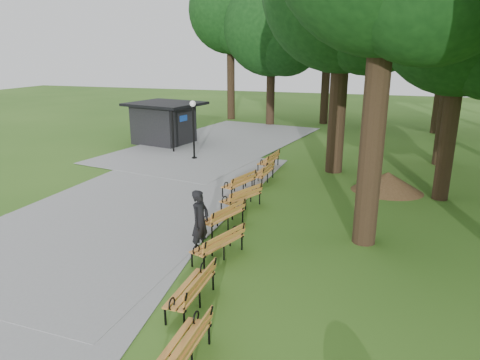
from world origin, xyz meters
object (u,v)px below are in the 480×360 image
(dirt_mound, at_px, (387,182))
(lawn_tree_1, at_px, (465,11))
(bench_2, at_px, (218,244))
(bench_7, at_px, (268,161))
(lamp_post, at_px, (193,117))
(person, at_px, (200,222))
(bench_5, at_px, (239,183))
(bench_0, at_px, (180,349))
(bench_4, at_px, (241,197))
(bench_1, at_px, (190,289))
(bench_3, at_px, (223,216))
(kiosk, at_px, (164,123))
(bench_6, at_px, (263,173))

(dirt_mound, xyz_separation_m, lawn_tree_1, (1.98, -0.38, 6.52))
(bench_2, height_order, bench_7, same)
(lamp_post, distance_m, dirt_mound, 10.40)
(person, distance_m, bench_5, 5.52)
(lamp_post, distance_m, bench_2, 11.94)
(bench_0, distance_m, bench_4, 8.52)
(lamp_post, height_order, lawn_tree_1, lawn_tree_1)
(bench_7, bearing_deg, bench_2, 11.90)
(lamp_post, bearing_deg, bench_5, -49.80)
(bench_1, height_order, bench_7, same)
(person, distance_m, dirt_mound, 9.21)
(lamp_post, height_order, bench_4, lamp_post)
(lamp_post, relative_size, lawn_tree_1, 0.31)
(bench_0, height_order, bench_3, same)
(bench_7, bearing_deg, person, 8.35)
(person, bearing_deg, dirt_mound, -24.02)
(kiosk, relative_size, bench_2, 2.16)
(person, distance_m, lawn_tree_1, 11.80)
(lamp_post, xyz_separation_m, lawn_tree_1, (11.85, -3.09, 4.68))
(bench_7, bearing_deg, bench_6, 13.88)
(bench_2, distance_m, bench_4, 4.04)
(person, distance_m, bench_4, 3.81)
(bench_7, distance_m, lawn_tree_1, 10.19)
(person, xyz_separation_m, bench_6, (-0.08, 7.29, -0.50))
(dirt_mound, height_order, bench_3, bench_3)
(bench_7, bearing_deg, bench_3, 9.04)
(dirt_mound, bearing_deg, lamp_post, 164.64)
(bench_2, bearing_deg, bench_4, -151.74)
(lamp_post, distance_m, bench_5, 6.60)
(person, distance_m, bench_1, 2.85)
(bench_1, xyz_separation_m, bench_6, (-0.96, 9.96, 0.00))
(person, xyz_separation_m, bench_3, (0.02, 1.79, -0.50))
(person, distance_m, kiosk, 15.91)
(person, relative_size, bench_7, 0.98)
(bench_0, height_order, bench_2, same)
(bench_1, xyz_separation_m, lawn_tree_1, (6.27, 9.89, 6.49))
(person, xyz_separation_m, bench_2, (0.61, -0.22, -0.50))
(bench_3, xyz_separation_m, bench_4, (-0.00, 1.99, 0.00))
(kiosk, bearing_deg, bench_3, -43.08)
(bench_3, height_order, bench_6, same)
(bench_0, height_order, bench_1, same)
(lamp_post, bearing_deg, kiosk, 136.56)
(person, distance_m, bench_2, 0.82)
(bench_0, bearing_deg, bench_2, -167.65)
(lamp_post, distance_m, bench_0, 16.27)
(lamp_post, distance_m, lawn_tree_1, 13.12)
(bench_3, bearing_deg, bench_0, 31.30)
(bench_3, relative_size, lawn_tree_1, 0.19)
(bench_2, bearing_deg, dirt_mound, 169.63)
(bench_5, xyz_separation_m, bench_6, (0.53, 1.83, 0.00))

